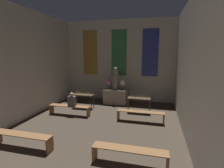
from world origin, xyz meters
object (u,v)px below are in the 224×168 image
object	(u,v)px
statue	(115,79)
pew_second_left	(22,138)
flower_vase_left	(108,83)
pew_back_right	(140,114)
flower_vase_right	(123,83)
pew_back_left	(69,108)
candle_rack_left	(83,96)
person_seated	(72,100)
altar	(115,96)
candle_rack_right	(139,100)
pew_second_right	(129,153)

from	to	relation	value
statue	pew_second_left	distance (m)	5.96
flower_vase_left	pew_back_right	distance (m)	3.41
flower_vase_right	pew_back_right	size ratio (longest dim) A/B	0.28
flower_vase_left	pew_back_left	xyz separation A→B (m)	(-1.28, -2.47, -0.91)
candle_rack_left	pew_back_left	xyz separation A→B (m)	(-0.19, -1.23, -0.31)
candle_rack_left	person_seated	size ratio (longest dim) A/B	1.72
candle_rack_left	pew_back_left	bearing A→B (deg)	-98.74
altar	flower_vase_left	size ratio (longest dim) A/B	2.34
altar	pew_back_right	distance (m)	3.01
pew_back_right	candle_rack_right	bearing A→B (deg)	98.90
pew_second_right	pew_back_left	world-z (taller)	same
statue	pew_second_right	world-z (taller)	statue
person_seated	flower_vase_left	bearing A→B (deg)	65.38
flower_vase_left	pew_back_right	bearing A→B (deg)	-48.71
candle_rack_right	pew_second_right	distance (m)	4.37
statue	candle_rack_left	world-z (taller)	statue
flower_vase_left	pew_back_left	size ratio (longest dim) A/B	0.28
statue	flower_vase_right	xyz separation A→B (m)	(0.44, 0.00, -0.23)
statue	flower_vase_left	bearing A→B (deg)	180.00
flower_vase_left	pew_second_right	distance (m)	6.07
candle_rack_left	person_seated	distance (m)	1.23
flower_vase_left	person_seated	distance (m)	2.76
flower_vase_right	candle_rack_right	size ratio (longest dim) A/B	0.51
statue	candle_rack_left	xyz separation A→B (m)	(-1.54, -1.24, -0.83)
altar	flower_vase_left	xyz separation A→B (m)	(-0.44, 0.00, 0.82)
flower_vase_left	candle_rack_right	xyz separation A→B (m)	(1.97, -1.24, -0.60)
statue	pew_back_left	xyz separation A→B (m)	(-1.73, -2.47, -1.14)
flower_vase_right	pew_back_left	world-z (taller)	flower_vase_right
flower_vase_right	pew_back_left	xyz separation A→B (m)	(-2.17, -2.47, -0.91)
person_seated	pew_second_right	bearing A→B (deg)	-43.48
candle_rack_right	pew_back_left	size ratio (longest dim) A/B	0.56
flower_vase_left	candle_rack_left	distance (m)	1.76
statue	candle_rack_right	world-z (taller)	statue
statue	pew_back_right	bearing A→B (deg)	-55.03
flower_vase_right	candle_rack_right	world-z (taller)	flower_vase_right
statue	pew_back_right	world-z (taller)	statue
statue	flower_vase_left	world-z (taller)	statue
flower_vase_left	candle_rack_left	size ratio (longest dim) A/B	0.51
candle_rack_right	pew_second_left	world-z (taller)	candle_rack_right
flower_vase_left	pew_second_right	size ratio (longest dim) A/B	0.28
candle_rack_left	pew_second_left	bearing A→B (deg)	-92.48
candle_rack_right	person_seated	world-z (taller)	person_seated
altar	candle_rack_right	xyz separation A→B (m)	(1.53, -1.24, 0.22)
altar	pew_second_right	distance (m)	5.86
pew_second_right	candle_rack_left	bearing A→B (deg)	126.82
statue	pew_second_right	bearing A→B (deg)	-72.86
flower_vase_left	candle_rack_right	size ratio (longest dim) A/B	0.51
flower_vase_left	candle_rack_right	bearing A→B (deg)	-32.06
altar	pew_back_left	distance (m)	3.01
candle_rack_right	pew_second_left	xyz separation A→B (m)	(-3.26, -4.36, -0.31)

